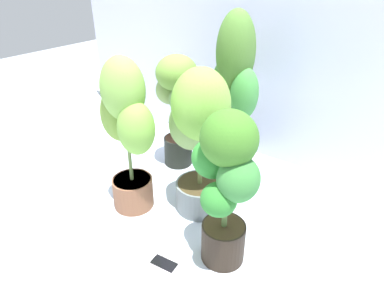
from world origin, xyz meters
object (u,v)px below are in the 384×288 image
(potted_plant_center, at_px, (198,131))
(potted_plant_front_left, at_px, (127,127))
(potted_plant_front_right, at_px, (225,180))
(cell_phone, at_px, (164,264))
(potted_plant_back_left, at_px, (177,98))
(potted_plant_back_center, at_px, (234,89))

(potted_plant_center, bearing_deg, potted_plant_front_left, -144.09)
(potted_plant_front_right, bearing_deg, potted_plant_front_left, 176.33)
(potted_plant_center, bearing_deg, cell_phone, -73.25)
(potted_plant_front_right, xyz_separation_m, cell_phone, (-0.18, -0.19, -0.42))
(potted_plant_front_right, relative_size, potted_plant_back_left, 1.00)
(potted_plant_center, bearing_deg, potted_plant_front_right, -37.83)
(potted_plant_center, distance_m, cell_phone, 0.63)
(potted_plant_front_left, distance_m, potted_plant_center, 0.34)
(potted_plant_front_left, bearing_deg, potted_plant_back_left, 100.14)
(potted_plant_back_center, height_order, potted_plant_center, potted_plant_back_center)
(potted_plant_back_center, xyz_separation_m, potted_plant_center, (0.02, -0.37, -0.11))
(potted_plant_front_right, xyz_separation_m, potted_plant_center, (-0.31, 0.24, 0.03))
(potted_plant_front_left, relative_size, cell_phone, 5.43)
(potted_plant_front_right, relative_size, cell_phone, 4.73)
(potted_plant_back_center, relative_size, potted_plant_back_left, 1.36)
(potted_plant_back_center, distance_m, potted_plant_back_left, 0.37)
(potted_plant_center, bearing_deg, potted_plant_back_center, 93.69)
(potted_plant_front_right, distance_m, potted_plant_back_center, 0.71)
(potted_plant_front_right, bearing_deg, cell_phone, -134.10)
(potted_plant_back_center, height_order, potted_plant_front_left, potted_plant_back_center)
(potted_plant_back_center, bearing_deg, cell_phone, -79.22)
(potted_plant_front_right, relative_size, potted_plant_front_left, 0.87)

